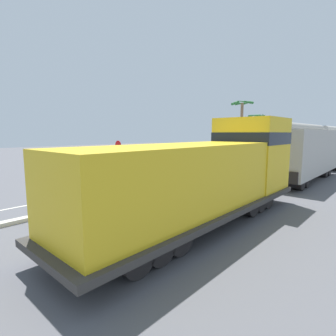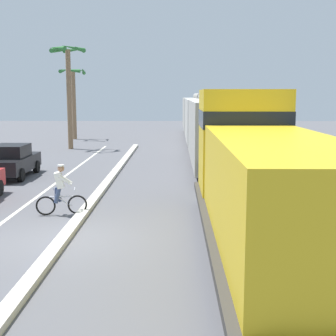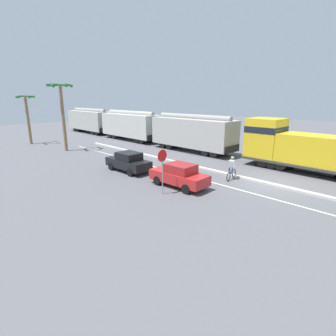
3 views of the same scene
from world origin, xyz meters
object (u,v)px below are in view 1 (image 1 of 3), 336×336
parked_car_black (179,161)px  palm_tree_far (242,116)px  stop_sign (118,151)px  parked_car_red (135,167)px  hopper_car_middle (334,147)px  locomotive (211,176)px  palm_tree_near (257,126)px  cyclist (157,175)px  hopper_car_lead (302,152)px

parked_car_black → palm_tree_far: (0.14, 12.27, 4.82)m
parked_car_black → stop_sign: size_ratio=1.47×
palm_tree_far → parked_car_red: bearing=-90.0°
stop_sign → hopper_car_middle: bearing=58.1°
locomotive → palm_tree_near: bearing=110.7°
parked_car_black → cyclist: 8.37m
hopper_car_middle → palm_tree_near: 13.48m
locomotive → parked_car_black: bearing=134.7°
hopper_car_lead → parked_car_black: (-10.29, -1.77, -1.26)m
stop_sign → cyclist: bearing=-13.5°
hopper_car_middle → parked_car_red: (-10.14, -19.00, -1.26)m
parked_car_red → palm_tree_far: (-0.01, 17.90, 4.82)m
hopper_car_lead → palm_tree_near: size_ratio=1.64×
hopper_car_lead → cyclist: (-6.13, -9.03, -1.26)m
locomotive → palm_tree_near: palm_tree_near is taller
hopper_car_lead → stop_sign: size_ratio=3.68×
hopper_car_middle → stop_sign: 22.65m
hopper_car_lead → parked_car_red: size_ratio=2.49×
cyclist → palm_tree_far: bearing=101.6°
parked_car_red → cyclist: (4.01, -1.63, 0.00)m
hopper_car_middle → hopper_car_lead: bearing=-90.0°
locomotive → parked_car_red: locomotive is taller
hopper_car_lead → parked_car_red: (-10.14, -7.40, -1.26)m
cyclist → locomotive: bearing=-27.0°
hopper_car_middle → parked_car_black: (-10.29, -13.37, -1.26)m
stop_sign → palm_tree_far: (1.80, 18.14, 3.61)m
hopper_car_middle → parked_car_red: size_ratio=2.49×
locomotive → hopper_car_lead: size_ratio=1.10×
locomotive → parked_car_black: 14.66m
hopper_car_middle → palm_tree_far: bearing=-173.8°
stop_sign → palm_tree_near: palm_tree_near is taller
hopper_car_lead → stop_sign: bearing=-147.4°
stop_sign → palm_tree_far: bearing=84.3°
parked_car_black → palm_tree_near: (-1.17, 20.01, 3.73)m
hopper_car_middle → stop_sign: bearing=-121.9°
palm_tree_far → cyclist: bearing=-78.4°
hopper_car_middle → parked_car_red: bearing=-118.1°
hopper_car_lead → parked_car_red: 12.62m
parked_car_red → parked_car_black: (-0.15, 5.63, 0.00)m
hopper_car_middle → cyclist: hopper_car_middle is taller
palm_tree_near → palm_tree_far: palm_tree_far is taller
locomotive → palm_tree_near: size_ratio=1.80×
locomotive → palm_tree_far: (-10.15, 22.66, 3.84)m
stop_sign → palm_tree_far: palm_tree_far is taller
hopper_car_middle → palm_tree_far: (-10.15, -1.10, 3.56)m
hopper_car_lead → palm_tree_near: palm_tree_near is taller
stop_sign → parked_car_red: bearing=7.4°
palm_tree_near → parked_car_red: bearing=-87.0°
locomotive → stop_sign: size_ratio=4.03×
cyclist → hopper_car_lead: bearing=55.8°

